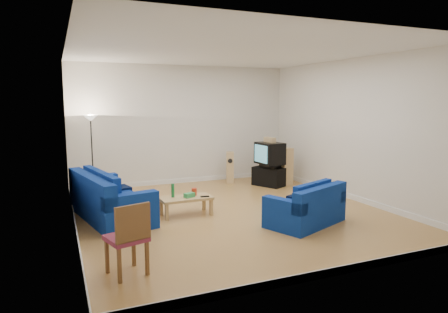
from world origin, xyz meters
name	(u,v)px	position (x,y,z in m)	size (l,w,h in m)	color
room	(232,137)	(0.00, 0.00, 1.54)	(6.01, 6.51, 3.21)	olive
sofa_three_seat	(108,202)	(-2.37, 0.55, 0.32)	(1.43, 2.42, 0.87)	navy
sofa_loveseat	(307,209)	(0.96, -1.27, 0.28)	(1.70, 1.34, 0.75)	navy
coffee_table	(186,200)	(-0.91, 0.18, 0.31)	(1.02, 0.52, 0.37)	tan
bottle	(173,190)	(-1.15, 0.26, 0.50)	(0.06, 0.06, 0.27)	#197233
tissue_box	(189,195)	(-0.86, 0.13, 0.41)	(0.21, 0.12, 0.09)	green
red_canister	(194,192)	(-0.71, 0.26, 0.44)	(0.10, 0.10, 0.14)	red
remote	(205,196)	(-0.57, 0.04, 0.38)	(0.17, 0.05, 0.02)	black
tv_stand	(269,177)	(1.96, 1.97, 0.25)	(0.81, 0.45, 0.50)	black
av_receiver	(270,165)	(1.99, 1.95, 0.55)	(0.46, 0.37, 0.11)	black
television	(270,153)	(1.94, 1.91, 0.89)	(0.60, 0.77, 0.57)	black
centre_speaker	(270,140)	(1.99, 1.99, 1.23)	(0.37, 0.15, 0.13)	tan
speaker_left	(230,167)	(1.15, 2.70, 0.43)	(0.28, 0.31, 0.86)	tan
speaker_right	(286,167)	(2.43, 1.84, 0.51)	(0.33, 0.26, 1.01)	tan
floor_lamp	(91,129)	(-2.45, 2.70, 1.59)	(0.33, 0.33, 1.93)	black
dining_chair	(129,235)	(-2.43, -2.20, 0.55)	(0.58, 0.58, 0.98)	brown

